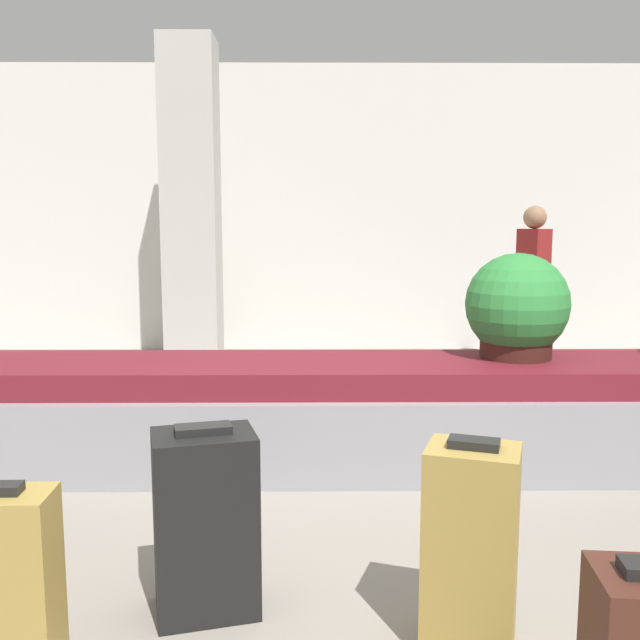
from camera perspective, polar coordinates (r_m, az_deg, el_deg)
name	(u,v)px	position (r m, az deg, el deg)	size (l,w,h in m)	color
ground_plane	(323,575)	(3.17, 0.24, -19.74)	(18.00, 18.00, 0.00)	gray
back_wall	(317,209)	(8.19, -0.25, 8.83)	(18.00, 0.06, 3.20)	silver
carousel	(320,415)	(4.36, 0.00, -7.57)	(6.81, 0.93, 0.64)	gray
pillar	(192,208)	(7.15, -10.24, 8.84)	(0.52, 0.52, 3.20)	beige
suitcase_0	(471,548)	(2.60, 11.96, -17.44)	(0.37, 0.33, 0.75)	#A3843D
suitcase_1	(205,522)	(2.81, -9.16, -15.67)	(0.43, 0.36, 0.73)	black
potted_plant_0	(517,309)	(4.52, 15.49, 0.87)	(0.63, 0.63, 0.64)	#381914
traveler_0	(533,273)	(7.41, 16.65, 3.65)	(0.31, 0.36, 1.62)	#282833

